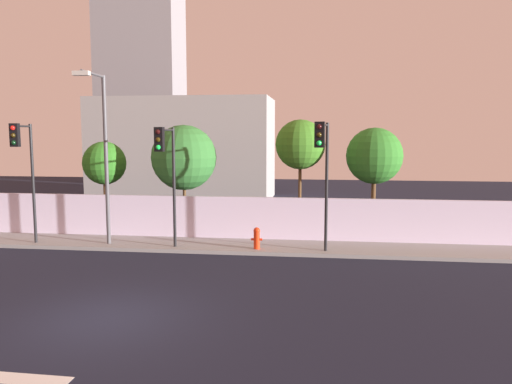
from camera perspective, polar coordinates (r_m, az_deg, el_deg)
ground_plane at (r=13.66m, az=-16.52°, el=-13.54°), size 80.00×80.00×0.00m
sidewalk at (r=21.10m, az=-7.51°, el=-5.96°), size 36.00×2.40×0.15m
perimeter_wall at (r=22.14m, az=-6.70°, el=-2.79°), size 36.00×0.18×1.80m
traffic_light_left at (r=19.50m, az=-10.12°, el=3.47°), size 0.40×1.50×4.74m
traffic_light_center at (r=18.47m, az=7.60°, el=3.76°), size 0.53×1.79×4.92m
traffic_light_right at (r=22.03m, az=-24.84°, el=3.56°), size 0.34×1.38×4.90m
street_lamp_curbside at (r=20.99m, az=-16.98°, el=5.13°), size 0.61×2.24×6.80m
fire_hydrant at (r=19.81m, az=0.08°, el=-5.16°), size 0.44×0.26×0.85m
roadside_tree_leftmost at (r=24.70m, az=-16.78°, el=3.11°), size 2.03×2.03×4.30m
roadside_tree_midleft at (r=23.39m, az=-8.17°, el=3.87°), size 3.00×3.00×5.06m
roadside_tree_midright at (r=22.55m, az=5.04°, el=5.34°), size 2.22×2.22×5.29m
roadside_tree_rightmost at (r=22.67m, az=13.26°, el=3.97°), size 2.47×2.47×4.92m
low_building_distant at (r=36.51m, az=-8.13°, el=4.85°), size 12.48×6.00×7.15m
tower_on_skyline at (r=51.63m, az=-13.08°, el=20.02°), size 7.58×5.00×33.57m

